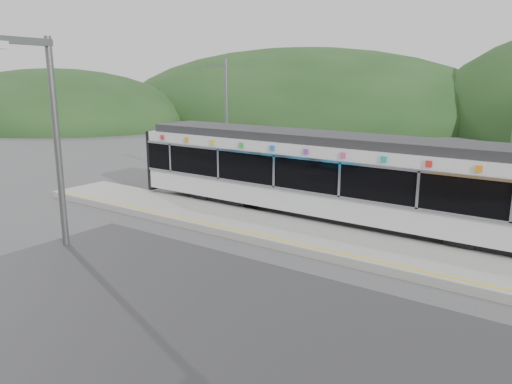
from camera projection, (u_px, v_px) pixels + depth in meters
The scene contains 7 objects.
ground at pixel (231, 260), 16.97m from camera, with size 120.00×120.00×0.00m, color #4C4C4F.
hills at pixel (460, 252), 17.69m from camera, with size 146.00×149.00×26.00m.
platform at pixel (283, 231), 19.56m from camera, with size 26.00×3.20×0.30m, color #9E9E99.
yellow_line at pixel (264, 236), 18.49m from camera, with size 26.00×0.10×0.01m, color yellow.
train at pixel (345, 176), 20.54m from camera, with size 20.44×3.01×3.74m.
catenary_mast_west at pixel (226, 122), 26.88m from camera, with size 0.18×1.80×7.00m.
lamp_post at pixel (55, 192), 9.13m from camera, with size 0.38×1.20×6.79m.
Camera 1 is at (9.95, -12.55, 6.13)m, focal length 35.00 mm.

